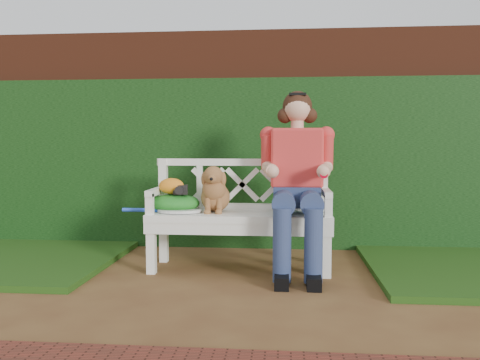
{
  "coord_description": "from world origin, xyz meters",
  "views": [
    {
      "loc": [
        0.41,
        -3.44,
        1.04
      ],
      "look_at": [
        0.03,
        0.73,
        0.75
      ],
      "focal_mm": 38.0,
      "sensor_mm": 36.0,
      "label": 1
    }
  ],
  "objects": [
    {
      "name": "garden_bench",
      "position": [
        0.03,
        0.73,
        0.24
      ],
      "size": [
        1.59,
        0.63,
        0.48
      ],
      "primitive_type": null,
      "rotation": [
        0.0,
        0.0,
        0.02
      ],
      "color": "white",
      "rests_on": "ground"
    },
    {
      "name": "dog",
      "position": [
        -0.18,
        0.73,
        0.68
      ],
      "size": [
        0.28,
        0.37,
        0.39
      ],
      "primitive_type": null,
      "rotation": [
        0.0,
        0.0,
        -0.05
      ],
      "color": "#A46543",
      "rests_on": "garden_bench"
    },
    {
      "name": "seated_woman",
      "position": [
        0.5,
        0.71,
        0.75
      ],
      "size": [
        0.92,
        1.03,
        1.5
      ],
      "primitive_type": null,
      "rotation": [
        0.0,
        0.0,
        -0.41
      ],
      "color": "#CB3839",
      "rests_on": "ground"
    },
    {
      "name": "green_bag",
      "position": [
        -0.53,
        0.75,
        0.55
      ],
      "size": [
        0.48,
        0.4,
        0.15
      ],
      "primitive_type": null,
      "rotation": [
        0.0,
        0.0,
        0.15
      ],
      "color": "#247634",
      "rests_on": "garden_bench"
    },
    {
      "name": "ground",
      "position": [
        0.0,
        0.0,
        0.0
      ],
      "size": [
        60.0,
        60.0,
        0.0
      ],
      "primitive_type": "plane",
      "color": "#58341C"
    },
    {
      "name": "baseball_glove",
      "position": [
        -0.55,
        0.73,
        0.7
      ],
      "size": [
        0.23,
        0.18,
        0.14
      ],
      "primitive_type": "ellipsoid",
      "rotation": [
        0.0,
        0.0,
        -0.11
      ],
      "color": "orange",
      "rests_on": "green_bag"
    },
    {
      "name": "camera_item",
      "position": [
        -0.47,
        0.72,
        0.67
      ],
      "size": [
        0.13,
        0.1,
        0.08
      ],
      "primitive_type": "cube",
      "rotation": [
        0.0,
        0.0,
        0.14
      ],
      "color": "black",
      "rests_on": "green_bag"
    },
    {
      "name": "tennis_racket",
      "position": [
        -0.5,
        0.68,
        0.5
      ],
      "size": [
        0.74,
        0.41,
        0.03
      ],
      "primitive_type": null,
      "rotation": [
        0.0,
        0.0,
        -0.17
      ],
      "color": "white",
      "rests_on": "garden_bench"
    },
    {
      "name": "brick_wall",
      "position": [
        0.0,
        1.9,
        1.1
      ],
      "size": [
        10.0,
        0.3,
        2.2
      ],
      "primitive_type": "cube",
      "color": "#5C2816",
      "rests_on": "ground"
    },
    {
      "name": "ivy_hedge",
      "position": [
        0.0,
        1.68,
        0.85
      ],
      "size": [
        10.0,
        0.18,
        1.7
      ],
      "primitive_type": "cube",
      "color": "#23541C",
      "rests_on": "ground"
    }
  ]
}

